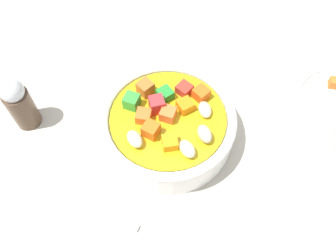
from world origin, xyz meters
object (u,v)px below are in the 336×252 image
at_px(soup_bowl_main, 168,125).
at_px(pepper_shaker, 19,103).
at_px(side_bowl_small, 335,105).
at_px(spoon, 128,223).

xyz_separation_m(soup_bowl_main, pepper_shaker, (0.15, 0.10, 0.01)).
bearing_deg(side_bowl_small, soup_bowl_main, 50.38).
bearing_deg(soup_bowl_main, pepper_shaker, 34.49).
xyz_separation_m(soup_bowl_main, spoon, (-0.04, 0.11, -0.02)).
height_order(soup_bowl_main, spoon, soup_bowl_main).
height_order(spoon, side_bowl_small, side_bowl_small).
relative_size(spoon, side_bowl_small, 2.15).
bearing_deg(soup_bowl_main, spoon, 110.29).
xyz_separation_m(spoon, pepper_shaker, (0.19, -0.01, 0.03)).
xyz_separation_m(spoon, side_bowl_small, (-0.09, -0.27, 0.02)).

